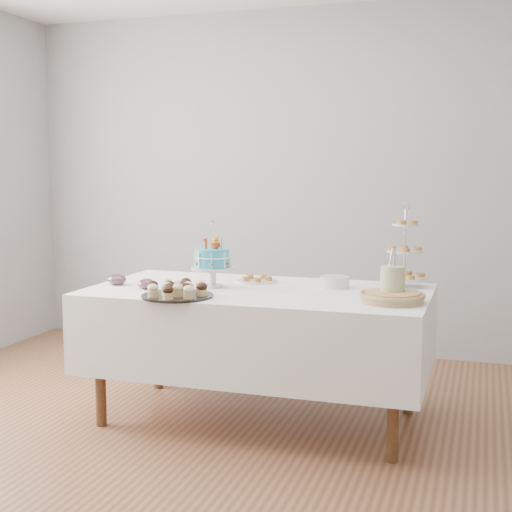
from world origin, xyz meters
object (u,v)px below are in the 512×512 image
(pie, at_px, (392,296))
(tiered_stand, at_px, (405,252))
(jam_bowl_b, at_px, (117,280))
(utensil_pitcher, at_px, (392,282))
(birthday_cake, at_px, (213,269))
(pastry_plate, at_px, (257,279))
(jam_bowl_a, at_px, (147,284))
(table, at_px, (258,328))
(plate_stack, at_px, (335,282))
(cupcake_tray, at_px, (177,289))

(pie, height_order, tiered_stand, tiered_stand)
(jam_bowl_b, bearing_deg, utensil_pitcher, -0.72)
(birthday_cake, height_order, pastry_plate, birthday_cake)
(tiered_stand, distance_m, jam_bowl_b, 1.69)
(jam_bowl_a, bearing_deg, jam_bowl_b, 161.18)
(utensil_pitcher, bearing_deg, jam_bowl_b, -166.81)
(pastry_plate, distance_m, jam_bowl_a, 0.68)
(table, bearing_deg, tiered_stand, 23.77)
(jam_bowl_b, bearing_deg, pastry_plate, 25.60)
(jam_bowl_a, bearing_deg, plate_stack, 20.64)
(pie, bearing_deg, jam_bowl_b, 177.97)
(table, xyz_separation_m, jam_bowl_a, (-0.61, -0.20, 0.26))
(tiered_stand, relative_size, pastry_plate, 2.02)
(birthday_cake, xyz_separation_m, tiered_stand, (1.05, 0.36, 0.10))
(table, height_order, jam_bowl_a, jam_bowl_a)
(cupcake_tray, bearing_deg, birthday_cake, 80.12)
(table, xyz_separation_m, tiered_stand, (0.78, 0.34, 0.43))
(cupcake_tray, xyz_separation_m, utensil_pitcher, (1.11, 0.24, 0.06))
(table, relative_size, utensil_pitcher, 6.90)
(pie, relative_size, plate_stack, 2.01)
(tiered_stand, xyz_separation_m, utensil_pitcher, (-0.01, -0.48, -0.11))
(table, xyz_separation_m, utensil_pitcher, (0.77, -0.14, 0.33))
(tiered_stand, distance_m, plate_stack, 0.44)
(plate_stack, height_order, pastry_plate, plate_stack)
(pie, distance_m, tiered_stand, 0.55)
(cupcake_tray, relative_size, jam_bowl_b, 3.46)
(cupcake_tray, distance_m, jam_bowl_b, 0.57)
(birthday_cake, height_order, tiered_stand, tiered_stand)
(birthday_cake, xyz_separation_m, jam_bowl_b, (-0.57, -0.10, -0.07))
(table, distance_m, plate_stack, 0.51)
(table, bearing_deg, jam_bowl_b, -171.99)
(pastry_plate, bearing_deg, plate_stack, -7.09)
(pastry_plate, relative_size, utensil_pitcher, 0.88)
(cupcake_tray, height_order, pie, cupcake_tray)
(jam_bowl_a, bearing_deg, pie, 0.94)
(pastry_plate, bearing_deg, tiered_stand, 6.65)
(tiered_stand, bearing_deg, birthday_cake, -161.02)
(pastry_plate, xyz_separation_m, utensil_pitcher, (0.86, -0.38, 0.08))
(birthday_cake, bearing_deg, cupcake_tray, -117.77)
(cupcake_tray, relative_size, utensil_pitcher, 1.38)
(pastry_plate, bearing_deg, jam_bowl_a, -139.60)
(jam_bowl_a, bearing_deg, birthday_cake, 28.41)
(jam_bowl_b, bearing_deg, jam_bowl_a, -18.82)
(jam_bowl_b, relative_size, utensil_pitcher, 0.40)
(utensil_pitcher, bearing_deg, pastry_plate, 170.01)
(jam_bowl_a, bearing_deg, table, 18.15)
(pie, height_order, plate_stack, plate_stack)
(birthday_cake, xyz_separation_m, plate_stack, (0.68, 0.20, -0.07))
(plate_stack, xyz_separation_m, pastry_plate, (-0.49, 0.06, -0.02))
(cupcake_tray, distance_m, tiered_stand, 1.34)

